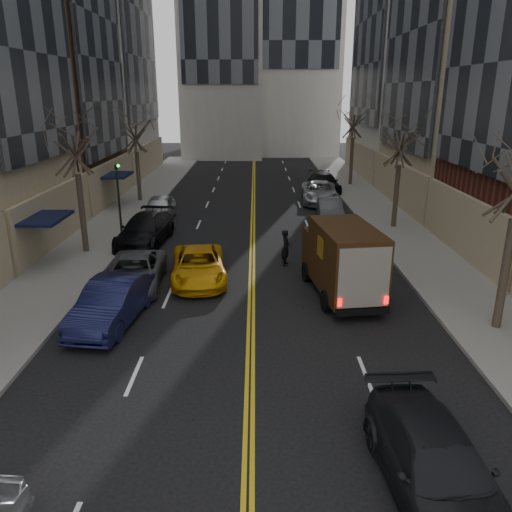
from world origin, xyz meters
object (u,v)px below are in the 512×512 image
at_px(observer_sedan, 436,466).
at_px(pedestrian, 286,248).
at_px(ups_truck, 342,260).
at_px(taxi, 199,265).

relative_size(observer_sedan, pedestrian, 2.94).
bearing_deg(observer_sedan, ups_truck, 87.48).
bearing_deg(observer_sedan, taxi, 112.94).
distance_m(taxi, pedestrian, 4.57).
xyz_separation_m(ups_truck, pedestrian, (-2.08, 3.86, -0.67)).
bearing_deg(ups_truck, pedestrian, 110.80).
xyz_separation_m(observer_sedan, pedestrian, (-2.28, 14.82, 0.15)).
distance_m(ups_truck, pedestrian, 4.44).
bearing_deg(taxi, ups_truck, -22.85).
bearing_deg(pedestrian, ups_truck, -140.91).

